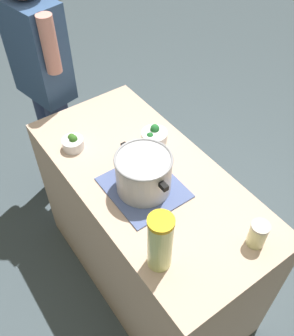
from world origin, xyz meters
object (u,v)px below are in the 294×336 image
(lemonade_pitcher, at_px, (160,242))
(broccoli_bowl_front, at_px, (154,136))
(mason_jar, at_px, (258,234))
(broccoli_bowl_center, at_px, (73,143))
(cooking_pot, at_px, (144,173))
(person_cook, at_px, (46,89))

(lemonade_pitcher, bearing_deg, broccoli_bowl_front, -34.59)
(mason_jar, height_order, broccoli_bowl_front, mason_jar)
(broccoli_bowl_front, bearing_deg, mason_jar, 177.88)
(lemonade_pitcher, distance_m, broccoli_bowl_center, 0.76)
(lemonade_pitcher, distance_m, broccoli_bowl_front, 0.69)
(cooking_pot, distance_m, broccoli_bowl_front, 0.33)
(broccoli_bowl_center, distance_m, person_cook, 0.58)
(mason_jar, bearing_deg, person_cook, 8.36)
(mason_jar, distance_m, person_cook, 1.48)
(cooking_pot, distance_m, lemonade_pitcher, 0.37)
(mason_jar, xyz_separation_m, person_cook, (1.47, 0.22, -0.08))
(cooking_pot, bearing_deg, broccoli_bowl_center, 17.42)
(broccoli_bowl_center, bearing_deg, person_cook, -11.16)
(mason_jar, height_order, person_cook, person_cook)
(lemonade_pitcher, bearing_deg, broccoli_bowl_center, -2.46)
(mason_jar, bearing_deg, lemonade_pitcher, 67.04)
(person_cook, bearing_deg, broccoli_bowl_center, 168.84)
(lemonade_pitcher, height_order, broccoli_bowl_front, lemonade_pitcher)
(cooking_pot, xyz_separation_m, mason_jar, (-0.49, -0.20, -0.04))
(cooking_pot, relative_size, broccoli_bowl_center, 2.99)
(broccoli_bowl_front, relative_size, person_cook, 0.08)
(lemonade_pitcher, bearing_deg, mason_jar, -112.96)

